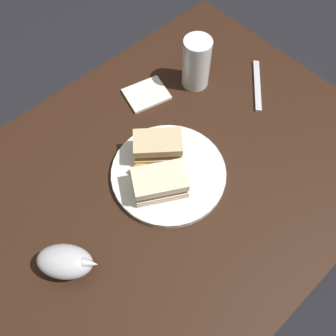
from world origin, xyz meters
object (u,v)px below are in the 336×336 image
(plate, at_px, (167,172))
(sandwich_half_left, at_px, (158,147))
(gravy_boat, at_px, (66,262))
(pint_glass, at_px, (196,66))
(sandwich_half_right, at_px, (160,183))
(fork, at_px, (257,85))
(napkin, at_px, (146,94))

(plate, xyz_separation_m, sandwich_half_left, (-0.01, -0.05, 0.04))
(sandwich_half_left, height_order, gravy_boat, sandwich_half_left)
(plate, xyz_separation_m, pint_glass, (-0.25, -0.16, 0.05))
(sandwich_half_right, relative_size, fork, 0.77)
(gravy_boat, bearing_deg, pint_glass, -161.13)
(sandwich_half_left, bearing_deg, gravy_boat, 13.41)
(gravy_boat, bearing_deg, sandwich_half_right, -179.20)
(sandwich_half_left, bearing_deg, sandwich_half_right, 50.42)
(sandwich_half_right, height_order, fork, sandwich_half_right)
(plate, bearing_deg, napkin, -119.49)
(fork, bearing_deg, gravy_boat, 142.40)
(sandwich_half_right, xyz_separation_m, pint_glass, (-0.30, -0.19, 0.02))
(sandwich_half_left, relative_size, pint_glass, 0.90)
(plate, relative_size, sandwich_half_left, 2.10)
(plate, height_order, pint_glass, pint_glass)
(plate, bearing_deg, sandwich_half_right, 27.23)
(fork, bearing_deg, pint_glass, 89.37)
(sandwich_half_right, distance_m, napkin, 0.30)
(sandwich_half_left, bearing_deg, plate, 73.61)
(napkin, bearing_deg, gravy_boat, 29.91)
(pint_glass, bearing_deg, napkin, -23.04)
(pint_glass, distance_m, gravy_boat, 0.59)
(sandwich_half_left, distance_m, fork, 0.36)
(plate, height_order, gravy_boat, gravy_boat)
(sandwich_half_right, bearing_deg, napkin, -124.92)
(sandwich_half_right, relative_size, napkin, 1.27)
(sandwich_half_right, bearing_deg, pint_glass, -148.01)
(pint_glass, distance_m, napkin, 0.15)
(napkin, bearing_deg, pint_glass, 156.96)
(sandwich_half_left, relative_size, napkin, 1.18)
(sandwich_half_right, height_order, pint_glass, pint_glass)
(sandwich_half_left, xyz_separation_m, fork, (-0.35, 0.01, -0.04))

